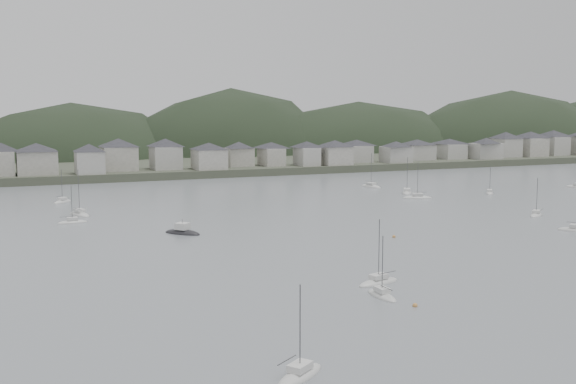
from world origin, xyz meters
name	(u,v)px	position (x,y,z in m)	size (l,w,h in m)	color
ground	(485,288)	(0.00, 0.00, 0.00)	(900.00, 900.00, 0.00)	slate
far_shore_land	(130,155)	(0.00, 295.00, 1.50)	(900.00, 250.00, 3.00)	#383D2D
forested_ridge	(149,182)	(4.83, 269.40, -11.28)	(851.55, 103.94, 102.57)	black
waterfront_town	(298,151)	(50.59, 183.34, 8.66)	(451.48, 28.46, 12.92)	gray
moored_fleet	(267,226)	(-10.71, 62.13, 0.17)	(249.81, 166.43, 13.19)	beige
motor_launch_far	(182,232)	(-30.35, 61.29, 0.28)	(8.02, 8.60, 4.06)	black
mooring_buoys	(415,252)	(4.74, 25.70, 0.15)	(186.33, 72.08, 0.70)	#BD823F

